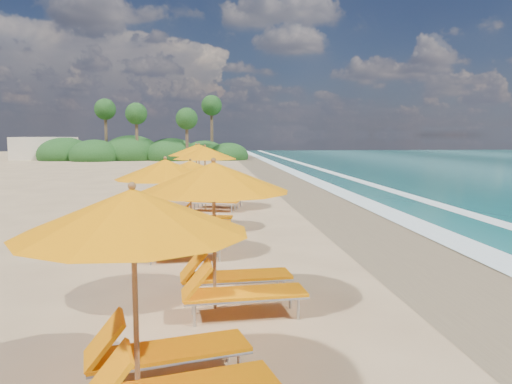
# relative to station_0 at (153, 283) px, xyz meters

# --- Properties ---
(ground) EXTENTS (160.00, 160.00, 0.00)m
(ground) POSITION_rel_station_0_xyz_m (2.18, 10.48, -1.44)
(ground) COLOR tan
(ground) RESTS_ON ground
(wet_sand) EXTENTS (4.00, 160.00, 0.01)m
(wet_sand) POSITION_rel_station_0_xyz_m (6.18, 10.48, -1.43)
(wet_sand) COLOR #86734F
(wet_sand) RESTS_ON ground
(surf_foam) EXTENTS (4.00, 160.00, 0.01)m
(surf_foam) POSITION_rel_station_0_xyz_m (8.88, 10.48, -1.41)
(surf_foam) COLOR white
(surf_foam) RESTS_ON ground
(station_0) EXTENTS (3.16, 3.05, 2.57)m
(station_0) POSITION_rel_station_0_xyz_m (0.00, 0.00, 0.00)
(station_0) COLOR olive
(station_0) RESTS_ON ground
(station_1) EXTENTS (3.02, 2.83, 2.68)m
(station_1) POSITION_rel_station_0_xyz_m (0.92, 3.09, 0.06)
(station_1) COLOR olive
(station_1) RESTS_ON ground
(station_2) EXTENTS (2.87, 2.68, 2.54)m
(station_2) POSITION_rel_station_0_xyz_m (-0.23, 6.89, -0.02)
(station_2) COLOR olive
(station_2) RESTS_ON ground
(station_3) EXTENTS (2.71, 2.56, 2.32)m
(station_3) POSITION_rel_station_0_xyz_m (0.24, 10.25, -0.14)
(station_3) COLOR olive
(station_3) RESTS_ON ground
(station_4) EXTENTS (3.37, 3.28, 2.67)m
(station_4) POSITION_rel_station_0_xyz_m (0.70, 14.69, 0.06)
(station_4) COLOR olive
(station_4) RESTS_ON ground
(station_5) EXTENTS (3.55, 3.55, 2.69)m
(station_5) POSITION_rel_station_0_xyz_m (0.26, 17.99, 0.07)
(station_5) COLOR olive
(station_5) RESTS_ON ground
(station_6) EXTENTS (3.37, 3.29, 2.65)m
(station_6) POSITION_rel_station_0_xyz_m (0.36, 20.47, 0.05)
(station_6) COLOR olive
(station_6) RESTS_ON ground
(treeline) EXTENTS (25.80, 8.80, 9.74)m
(treeline) POSITION_rel_station_0_xyz_m (-7.75, 55.99, -0.44)
(treeline) COLOR #163D14
(treeline) RESTS_ON ground
(beach_building) EXTENTS (7.00, 5.00, 2.80)m
(beach_building) POSITION_rel_station_0_xyz_m (-19.82, 58.48, -0.04)
(beach_building) COLOR beige
(beach_building) RESTS_ON ground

